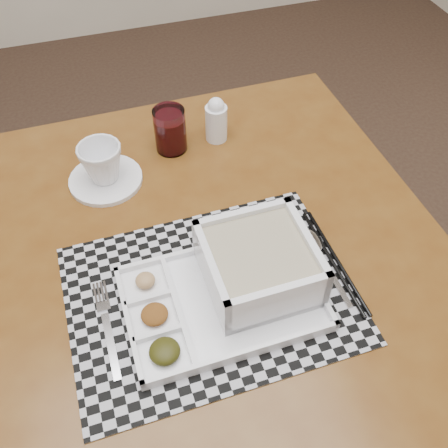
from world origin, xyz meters
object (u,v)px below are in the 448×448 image
(creamer_bottle, at_px, (216,120))
(dining_table, at_px, (198,267))
(serving_tray, at_px, (247,275))
(cup, at_px, (102,163))
(juice_glass, at_px, (170,131))

(creamer_bottle, bearing_deg, dining_table, -113.76)
(serving_tray, height_order, creamer_bottle, creamer_bottle)
(dining_table, distance_m, cup, 0.28)
(juice_glass, bearing_deg, serving_tray, -85.14)
(dining_table, relative_size, juice_glass, 9.23)
(serving_tray, height_order, cup, serving_tray)
(dining_table, distance_m, juice_glass, 0.30)
(creamer_bottle, bearing_deg, juice_glass, -178.36)
(serving_tray, bearing_deg, juice_glass, 94.86)
(serving_tray, bearing_deg, creamer_bottle, 80.12)
(dining_table, distance_m, creamer_bottle, 0.33)
(serving_tray, xyz_separation_m, cup, (-0.19, 0.34, 0.01))
(dining_table, height_order, serving_tray, serving_tray)
(dining_table, height_order, juice_glass, juice_glass)
(serving_tray, relative_size, juice_glass, 3.26)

